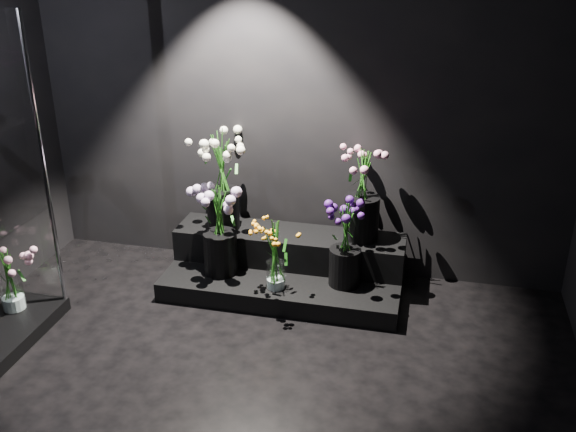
% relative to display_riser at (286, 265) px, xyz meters
% --- Properties ---
extents(wall_back, '(4.00, 0.00, 4.00)m').
position_rel_display_riser_xyz_m(wall_back, '(0.02, 0.34, 1.24)').
color(wall_back, black).
rests_on(wall_back, floor).
extents(display_riser, '(1.73, 0.77, 0.38)m').
position_rel_display_riser_xyz_m(display_riser, '(0.00, 0.00, 0.00)').
color(display_riser, black).
rests_on(display_riser, floor).
extents(bouquet_orange_bells, '(0.32, 0.32, 0.52)m').
position_rel_display_riser_xyz_m(bouquet_orange_bells, '(-0.00, -0.31, 0.25)').
color(bouquet_orange_bells, white).
rests_on(bouquet_orange_bells, display_riser).
extents(bouquet_lilac, '(0.50, 0.50, 0.66)m').
position_rel_display_riser_xyz_m(bouquet_lilac, '(-0.45, -0.18, 0.37)').
color(bouquet_lilac, black).
rests_on(bouquet_lilac, display_riser).
extents(bouquet_purple, '(0.37, 0.37, 0.61)m').
position_rel_display_riser_xyz_m(bouquet_purple, '(0.46, -0.15, 0.33)').
color(bouquet_purple, black).
rests_on(bouquet_purple, display_riser).
extents(bouquet_cream_roses, '(0.50, 0.50, 0.76)m').
position_rel_display_riser_xyz_m(bouquet_cream_roses, '(-0.51, 0.08, 0.67)').
color(bouquet_cream_roses, black).
rests_on(bouquet_cream_roses, display_riser).
extents(bouquet_pink_roses, '(0.39, 0.39, 0.68)m').
position_rel_display_riser_xyz_m(bouquet_pink_roses, '(0.53, 0.13, 0.61)').
color(bouquet_pink_roses, black).
rests_on(bouquet_pink_roses, display_riser).
extents(bouquet_case_base_pink, '(0.35, 0.35, 0.45)m').
position_rel_display_riser_xyz_m(bouquet_case_base_pink, '(-1.69, -0.91, 0.18)').
color(bouquet_case_base_pink, white).
rests_on(bouquet_case_base_pink, display_case).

